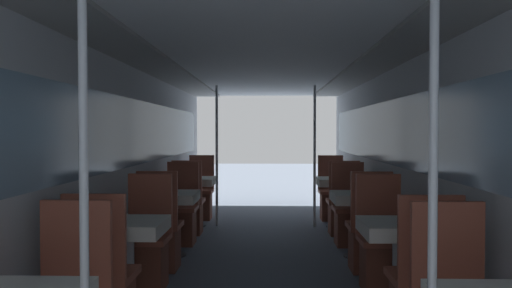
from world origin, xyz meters
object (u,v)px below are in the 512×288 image
chair_left_far_2 (181,219)px  chair_left_near_3 (189,211)px  chair_left_far_1 (146,254)px  dining_table_right_1 (399,236)px  chair_left_far_3 (201,200)px  chair_right_far_1 (382,255)px  chair_right_near_2 (368,241)px  dining_table_left_3 (195,185)px  chair_right_near_3 (342,212)px  chair_right_far_2 (349,220)px  support_pole_left_3 (217,156)px  dining_table_right_2 (358,203)px  support_pole_right_3 (315,156)px  support_pole_left_0 (84,219)px  support_pole_right_0 (433,221)px  dining_table_right_3 (337,186)px  chair_right_far_3 (332,200)px  dining_table_left_2 (172,202)px  chair_left_near_2 (161,239)px  dining_table_left_1 (128,235)px

chair_left_far_2 → chair_left_near_3: bearing=-90.0°
chair_left_far_1 → dining_table_right_1: chair_left_far_1 is taller
chair_left_far_3 → chair_right_far_1: (2.08, -3.51, 0.00)m
chair_left_far_3 → chair_right_near_2: (2.08, -2.92, 0.00)m
chair_left_far_1 → chair_left_far_2: same height
dining_table_left_3 → chair_right_near_3: bearing=-15.6°
chair_left_far_2 → chair_left_far_1: bearing=90.0°
dining_table_left_3 → chair_left_far_3: 0.65m
dining_table_left_3 → chair_right_far_2: bearing=-29.4°
chair_left_far_3 → support_pole_left_3: support_pole_left_3 is taller
dining_table_right_1 → dining_table_right_2: bearing=90.0°
support_pole_left_3 → dining_table_right_1: 3.95m
chair_right_near_2 → support_pole_right_3: bearing=97.9°
support_pole_left_3 → chair_right_near_3: (1.76, -0.58, -0.73)m
chair_left_far_3 → support_pole_left_0: bearing=93.2°
chair_right_near_2 → chair_right_near_3: size_ratio=1.00×
support_pole_right_0 → dining_table_right_3: support_pole_right_0 is taller
chair_right_far_1 → chair_right_far_3: bearing=-90.0°
dining_table_left_2 → chair_left_near_3: 1.21m
chair_left_near_2 → chair_right_far_3: same height
chair_left_far_2 → chair_right_far_1: 2.72m
chair_right_near_2 → dining_table_right_1: bearing=-90.0°
chair_left_far_2 → support_pole_right_3: (1.76, 1.17, 0.73)m
chair_right_far_1 → chair_left_near_3: bearing=-48.4°
dining_table_left_3 → dining_table_right_2: bearing=-40.1°
chair_left_near_3 → dining_table_right_2: bearing=-29.4°
support_pole_right_0 → chair_right_near_2: size_ratio=2.05×
support_pole_right_0 → chair_right_far_2: support_pole_right_0 is taller
chair_right_far_1 → support_pole_right_3: bearing=-83.7°
chair_left_near_2 → support_pole_left_3: bearing=82.1°
chair_right_far_2 → dining_table_left_1: bearing=48.3°
dining_table_right_1 → dining_table_left_1: bearing=180.0°
support_pole_left_0 → chair_right_near_2: size_ratio=2.05×
dining_table_right_1 → chair_right_near_3: chair_right_near_3 is taller
dining_table_left_1 → support_pole_right_3: support_pole_right_3 is taller
support_pole_left_3 → chair_left_near_2: bearing=-97.9°
dining_table_left_1 → dining_table_right_3: 4.08m
dining_table_left_3 → dining_table_right_1: 4.08m
dining_table_left_1 → chair_left_far_3: chair_left_far_3 is taller
chair_left_far_3 → dining_table_right_3: size_ratio=1.42×
chair_right_far_1 → support_pole_right_0: bearing=82.1°
chair_left_near_3 → chair_right_near_3: 2.08m
dining_table_left_3 → dining_table_left_1: bearing=-90.0°
support_pole_right_0 → chair_right_far_2: 4.17m
dining_table_left_3 → support_pole_left_3: (0.32, 0.00, 0.43)m
chair_left_near_2 → support_pole_right_3: size_ratio=0.49×
support_pole_left_3 → support_pole_right_0: 5.45m
dining_table_left_3 → support_pole_left_0: bearing=-86.5°
dining_table_right_3 → support_pole_right_3: support_pole_right_3 is taller
chair_left_near_3 → support_pole_right_3: 1.99m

